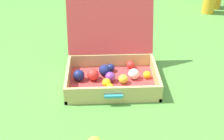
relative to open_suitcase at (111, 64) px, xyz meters
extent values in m
plane|color=#4C8C38|center=(-0.08, -0.09, -0.11)|extent=(16.00, 16.00, 0.00)
cube|color=#B23838|center=(0.00, -0.08, -0.10)|extent=(0.59, 0.41, 0.03)
cube|color=tan|center=(-0.28, -0.08, -0.05)|extent=(0.02, 0.41, 0.12)
cube|color=tan|center=(0.29, -0.08, -0.05)|extent=(0.02, 0.41, 0.12)
cube|color=tan|center=(0.00, -0.27, -0.05)|extent=(0.56, 0.02, 0.12)
cube|color=tan|center=(0.00, 0.12, -0.05)|extent=(0.56, 0.02, 0.12)
cube|color=#B23838|center=(0.00, 0.20, 0.20)|extent=(0.59, 0.15, 0.39)
cube|color=teal|center=(0.00, -0.29, -0.04)|extent=(0.11, 0.02, 0.02)
sphere|color=navy|center=(-0.21, -0.05, -0.05)|extent=(0.08, 0.08, 0.08)
sphere|color=yellow|center=(-0.03, -0.13, -0.06)|extent=(0.06, 0.06, 0.06)
sphere|color=red|center=(-0.12, -0.05, -0.05)|extent=(0.08, 0.08, 0.08)
sphere|color=orange|center=(0.12, -0.21, -0.06)|extent=(0.05, 0.05, 0.05)
sphere|color=navy|center=(-0.04, 0.00, -0.05)|extent=(0.08, 0.08, 0.08)
sphere|color=navy|center=(0.00, 0.05, -0.06)|extent=(0.06, 0.06, 0.06)
sphere|color=#CCDB38|center=(0.08, -0.10, -0.05)|extent=(0.06, 0.06, 0.06)
sphere|color=red|center=(0.14, 0.08, -0.06)|extent=(0.05, 0.05, 0.05)
sphere|color=white|center=(0.15, -0.05, -0.05)|extent=(0.07, 0.07, 0.07)
sphere|color=yellow|center=(0.24, -0.05, -0.06)|extent=(0.05, 0.05, 0.05)
sphere|color=purple|center=(-0.01, -0.07, -0.05)|extent=(0.07, 0.07, 0.07)
sphere|color=#CCDB38|center=(-0.05, -0.22, -0.06)|extent=(0.05, 0.05, 0.05)
sphere|color=yellow|center=(-0.01, -0.17, -0.06)|extent=(0.04, 0.04, 0.04)
camera|label=1|loc=(-0.07, -1.71, 1.04)|focal=48.05mm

